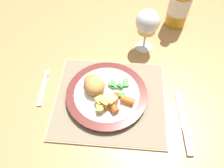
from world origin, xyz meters
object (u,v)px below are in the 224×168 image
object	(u,v)px
dining_table	(124,72)
table_knife	(186,126)
fork	(44,90)
wine_glass	(148,24)
dinner_plate	(108,95)

from	to	relation	value
dining_table	table_knife	size ratio (longest dim) A/B	7.72
dining_table	fork	bearing A→B (deg)	-147.38
dining_table	wine_glass	xyz separation A→B (m)	(0.07, 0.06, 0.18)
dining_table	wine_glass	world-z (taller)	wine_glass
dining_table	dinner_plate	xyz separation A→B (m)	(-0.04, -0.17, 0.09)
wine_glass	table_knife	bearing A→B (deg)	-69.45
dining_table	fork	distance (m)	0.30
dining_table	wine_glass	bearing A→B (deg)	40.20
table_knife	wine_glass	xyz separation A→B (m)	(-0.11, 0.30, 0.10)
dinner_plate	fork	size ratio (longest dim) A/B	1.76
dining_table	wine_glass	distance (m)	0.20
fork	table_knife	bearing A→B (deg)	-11.70
table_knife	fork	bearing A→B (deg)	168.30
dinner_plate	fork	bearing A→B (deg)	176.86
dining_table	table_knife	world-z (taller)	table_knife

